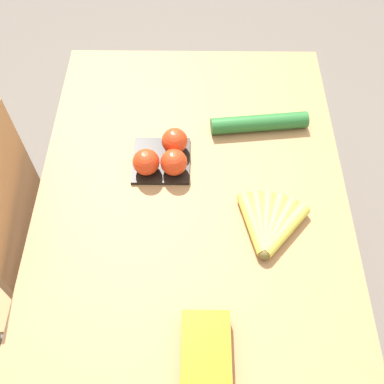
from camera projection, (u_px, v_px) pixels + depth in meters
name	position (u px, v px, depth m)	size (l,w,h in m)	color
ground_plane	(192.00, 302.00, 1.82)	(12.00, 12.00, 0.00)	#665B51
dining_table	(192.00, 221.00, 1.27)	(1.18, 0.82, 0.77)	#9E7044
chair	(4.00, 259.00, 1.38)	(0.45, 0.43, 0.98)	#A87547
banana_bunch	(269.00, 225.00, 1.11)	(0.19, 0.18, 0.04)	brown
tomato_pack	(164.00, 156.00, 1.20)	(0.16, 0.16, 0.08)	black
carrot_bag	(206.00, 353.00, 0.93)	(0.17, 0.10, 0.05)	orange
cucumber_near	(259.00, 123.00, 1.29)	(0.08, 0.28, 0.05)	#236028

